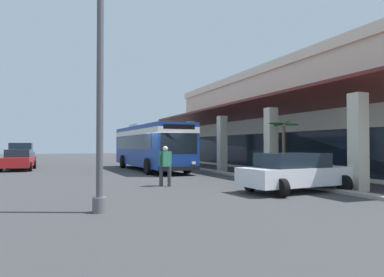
{
  "coord_description": "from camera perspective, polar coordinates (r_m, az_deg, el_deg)",
  "views": [
    {
      "loc": [
        19.54,
        -5.9,
        1.75
      ],
      "look_at": [
        -2.23,
        3.04,
        2.22
      ],
      "focal_mm": 32.76,
      "sensor_mm": 36.0,
      "label": 1
    }
  ],
  "objects": [
    {
      "name": "parked_sedan_white",
      "position": [
        13.84,
        16.47,
        -5.24
      ],
      "size": [
        2.66,
        4.52,
        1.47
      ],
      "color": "silver",
      "rests_on": "ground"
    },
    {
      "name": "parked_suv_blue",
      "position": [
        33.47,
        -26.03,
        -2.29
      ],
      "size": [
        4.8,
        2.22,
        1.97
      ],
      "color": "navy",
      "rests_on": "ground"
    },
    {
      "name": "transit_bus",
      "position": [
        25.13,
        -6.82,
        -0.91
      ],
      "size": [
        11.28,
        3.04,
        3.34
      ],
      "color": "navy",
      "rests_on": "ground"
    },
    {
      "name": "lot_light_pole",
      "position": [
        9.77,
        -14.72,
        13.32
      ],
      "size": [
        0.6,
        0.6,
        7.82
      ],
      "color": "#59595B",
      "rests_on": "ground"
    },
    {
      "name": "ground",
      "position": [
        24.04,
        13.12,
        -5.29
      ],
      "size": [
        120.0,
        120.0,
        0.0
      ],
      "primitive_type": "plane",
      "color": "#38383A"
    },
    {
      "name": "curb_strip",
      "position": [
        23.69,
        2.79,
        -5.24
      ],
      "size": [
        34.16,
        0.5,
        0.12
      ],
      "primitive_type": "cube",
      "color": "#9E998E",
      "rests_on": "ground"
    },
    {
      "name": "plaza_building",
      "position": [
        29.12,
        20.22,
        2.82
      ],
      "size": [
        28.77,
        14.92,
        7.46
      ],
      "color": "beige",
      "rests_on": "ground"
    },
    {
      "name": "potted_palm",
      "position": [
        18.43,
        14.72,
        -4.51
      ],
      "size": [
        1.68,
        1.64,
        3.0
      ],
      "color": "gray",
      "rests_on": "ground"
    },
    {
      "name": "pedestrian",
      "position": [
        15.12,
        -4.38,
        -4.07
      ],
      "size": [
        0.44,
        0.66,
        1.73
      ],
      "color": "#38383D",
      "rests_on": "ground"
    },
    {
      "name": "parked_sedan_red",
      "position": [
        27.76,
        -26.37,
        -3.09
      ],
      "size": [
        4.49,
        2.18,
        1.47
      ],
      "color": "maroon",
      "rests_on": "ground"
    }
  ]
}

